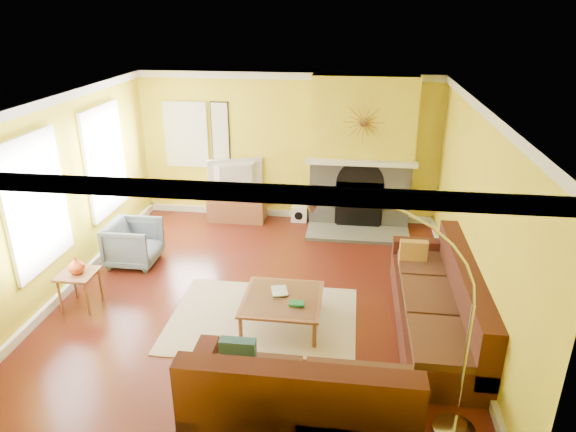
# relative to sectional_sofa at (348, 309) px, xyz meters

# --- Properties ---
(floor) EXTENTS (5.50, 6.00, 0.02)m
(floor) POSITION_rel_sectional_sofa_xyz_m (-1.23, 0.87, -0.46)
(floor) COLOR maroon
(floor) RESTS_ON ground
(ceiling) EXTENTS (5.50, 6.00, 0.02)m
(ceiling) POSITION_rel_sectional_sofa_xyz_m (-1.23, 0.87, 2.26)
(ceiling) COLOR white
(ceiling) RESTS_ON ground
(wall_back) EXTENTS (5.50, 0.02, 2.70)m
(wall_back) POSITION_rel_sectional_sofa_xyz_m (-1.23, 3.88, 0.90)
(wall_back) COLOR yellow
(wall_back) RESTS_ON ground
(wall_front) EXTENTS (5.50, 0.02, 2.70)m
(wall_front) POSITION_rel_sectional_sofa_xyz_m (-1.23, -2.14, 0.90)
(wall_front) COLOR yellow
(wall_front) RESTS_ON ground
(wall_left) EXTENTS (0.02, 6.00, 2.70)m
(wall_left) POSITION_rel_sectional_sofa_xyz_m (-3.99, 0.87, 0.90)
(wall_left) COLOR yellow
(wall_left) RESTS_ON ground
(wall_right) EXTENTS (0.02, 6.00, 2.70)m
(wall_right) POSITION_rel_sectional_sofa_xyz_m (1.53, 0.87, 0.90)
(wall_right) COLOR yellow
(wall_right) RESTS_ON ground
(baseboard) EXTENTS (5.50, 6.00, 0.12)m
(baseboard) POSITION_rel_sectional_sofa_xyz_m (-1.23, 0.87, -0.39)
(baseboard) COLOR white
(baseboard) RESTS_ON floor
(crown_molding) EXTENTS (5.50, 6.00, 0.12)m
(crown_molding) POSITION_rel_sectional_sofa_xyz_m (-1.23, 0.87, 2.19)
(crown_molding) COLOR white
(crown_molding) RESTS_ON ceiling
(window_left_near) EXTENTS (0.06, 1.22, 1.72)m
(window_left_near) POSITION_rel_sectional_sofa_xyz_m (-3.95, 2.17, 1.05)
(window_left_near) COLOR white
(window_left_near) RESTS_ON wall_left
(window_left_far) EXTENTS (0.06, 1.22, 1.72)m
(window_left_far) POSITION_rel_sectional_sofa_xyz_m (-3.95, 0.27, 1.05)
(window_left_far) COLOR white
(window_left_far) RESTS_ON wall_left
(window_back) EXTENTS (0.82, 0.06, 1.22)m
(window_back) POSITION_rel_sectional_sofa_xyz_m (-3.13, 3.83, 1.10)
(window_back) COLOR white
(window_back) RESTS_ON wall_back
(wall_art) EXTENTS (0.34, 0.04, 1.14)m
(wall_art) POSITION_rel_sectional_sofa_xyz_m (-2.48, 3.84, 1.15)
(wall_art) COLOR white
(wall_art) RESTS_ON wall_back
(fireplace) EXTENTS (1.80, 0.40, 2.70)m
(fireplace) POSITION_rel_sectional_sofa_xyz_m (0.12, 3.67, 0.90)
(fireplace) COLOR gray
(fireplace) RESTS_ON floor
(mantel) EXTENTS (1.92, 0.22, 0.08)m
(mantel) POSITION_rel_sectional_sofa_xyz_m (0.12, 3.43, 0.80)
(mantel) COLOR white
(mantel) RESTS_ON fireplace
(hearth) EXTENTS (1.80, 0.70, 0.06)m
(hearth) POSITION_rel_sectional_sofa_xyz_m (0.12, 3.12, -0.42)
(hearth) COLOR gray
(hearth) RESTS_ON floor
(sunburst) EXTENTS (0.70, 0.04, 0.70)m
(sunburst) POSITION_rel_sectional_sofa_xyz_m (0.12, 3.44, 1.50)
(sunburst) COLOR olive
(sunburst) RESTS_ON fireplace
(rug) EXTENTS (2.40, 1.80, 0.02)m
(rug) POSITION_rel_sectional_sofa_xyz_m (-1.09, 0.30, -0.44)
(rug) COLOR beige
(rug) RESTS_ON floor
(sectional_sofa) EXTENTS (3.04, 3.66, 0.90)m
(sectional_sofa) POSITION_rel_sectional_sofa_xyz_m (0.00, 0.00, 0.00)
(sectional_sofa) COLOR #461E16
(sectional_sofa) RESTS_ON floor
(coffee_table) EXTENTS (0.99, 0.99, 0.39)m
(coffee_table) POSITION_rel_sectional_sofa_xyz_m (-0.83, 0.25, -0.25)
(coffee_table) COLOR white
(coffee_table) RESTS_ON floor
(media_console) EXTENTS (1.06, 0.48, 0.58)m
(media_console) POSITION_rel_sectional_sofa_xyz_m (-2.15, 3.56, -0.16)
(media_console) COLOR brown
(media_console) RESTS_ON floor
(tv) EXTENTS (1.00, 0.47, 0.58)m
(tv) POSITION_rel_sectional_sofa_xyz_m (-2.15, 3.56, 0.42)
(tv) COLOR black
(tv) RESTS_ON media_console
(subwoofer) EXTENTS (0.29, 0.29, 0.29)m
(subwoofer) POSITION_rel_sectional_sofa_xyz_m (-0.98, 3.68, -0.30)
(subwoofer) COLOR white
(subwoofer) RESTS_ON floor
(armchair) EXTENTS (0.76, 0.74, 0.69)m
(armchair) POSITION_rel_sectional_sofa_xyz_m (-3.36, 1.61, -0.10)
(armchair) COLOR slate
(armchair) RESTS_ON floor
(side_table) EXTENTS (0.47, 0.47, 0.52)m
(side_table) POSITION_rel_sectional_sofa_xyz_m (-3.57, 0.31, -0.19)
(side_table) COLOR brown
(side_table) RESTS_ON floor
(vase) EXTENTS (0.22, 0.22, 0.23)m
(vase) POSITION_rel_sectional_sofa_xyz_m (-3.57, 0.31, 0.18)
(vase) COLOR #EA591F
(vase) RESTS_ON side_table
(book) EXTENTS (0.26, 0.31, 0.03)m
(book) POSITION_rel_sectional_sofa_xyz_m (-0.98, 0.35, -0.05)
(book) COLOR white
(book) RESTS_ON coffee_table
(arc_lamp) EXTENTS (1.49, 0.36, 2.37)m
(arc_lamp) POSITION_rel_sectional_sofa_xyz_m (0.41, -1.33, 0.73)
(arc_lamp) COLOR silver
(arc_lamp) RESTS_ON floor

